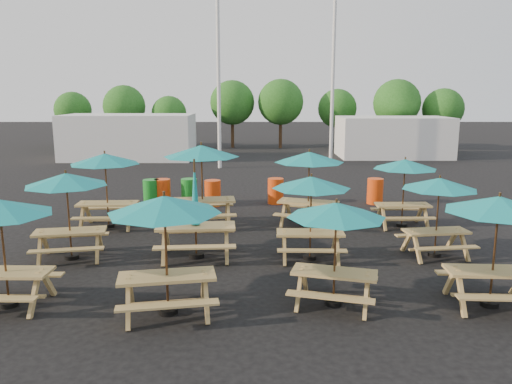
{
  "coord_description": "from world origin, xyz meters",
  "views": [
    {
      "loc": [
        -0.03,
        -13.66,
        4.11
      ],
      "look_at": [
        0.0,
        1.5,
        1.1
      ],
      "focal_mm": 35.0,
      "sensor_mm": 36.0,
      "label": 1
    }
  ],
  "objects_px": {
    "waste_bin_2": "(189,191)",
    "picnic_unit_9": "(498,211)",
    "waste_bin_0": "(151,192)",
    "waste_bin_4": "(276,191)",
    "picnic_unit_8": "(309,161)",
    "picnic_unit_5": "(201,156)",
    "picnic_unit_6": "(336,216)",
    "picnic_unit_3": "(165,211)",
    "picnic_unit_10": "(439,188)",
    "picnic_unit_7": "(311,187)",
    "picnic_unit_11": "(405,168)",
    "picnic_unit_4": "(196,218)",
    "picnic_unit_2": "(105,163)",
    "waste_bin_1": "(163,192)",
    "picnic_unit_1": "(66,184)",
    "picnic_unit_0": "(0,213)",
    "waste_bin_3": "(213,193)",
    "waste_bin_5": "(375,191)"
  },
  "relations": [
    {
      "from": "waste_bin_2",
      "to": "picnic_unit_9",
      "type": "bearing_deg",
      "value": -52.49
    },
    {
      "from": "picnic_unit_6",
      "to": "waste_bin_3",
      "type": "xyz_separation_m",
      "value": [
        -3.11,
        8.85,
        -1.33
      ]
    },
    {
      "from": "waste_bin_0",
      "to": "waste_bin_1",
      "type": "xyz_separation_m",
      "value": [
        0.4,
        0.09,
        0.0
      ]
    },
    {
      "from": "picnic_unit_7",
      "to": "waste_bin_5",
      "type": "xyz_separation_m",
      "value": [
        3.15,
        6.43,
        -1.37
      ]
    },
    {
      "from": "picnic_unit_8",
      "to": "picnic_unit_9",
      "type": "bearing_deg",
      "value": -46.18
    },
    {
      "from": "picnic_unit_2",
      "to": "picnic_unit_10",
      "type": "xyz_separation_m",
      "value": [
        9.19,
        -2.86,
        -0.24
      ]
    },
    {
      "from": "picnic_unit_1",
      "to": "waste_bin_0",
      "type": "relative_size",
      "value": 2.46
    },
    {
      "from": "picnic_unit_5",
      "to": "picnic_unit_1",
      "type": "bearing_deg",
      "value": -139.73
    },
    {
      "from": "waste_bin_3",
      "to": "picnic_unit_0",
      "type": "bearing_deg",
      "value": -110.15
    },
    {
      "from": "picnic_unit_3",
      "to": "picnic_unit_5",
      "type": "xyz_separation_m",
      "value": [
        0.01,
        6.37,
        0.23
      ]
    },
    {
      "from": "picnic_unit_5",
      "to": "waste_bin_1",
      "type": "bearing_deg",
      "value": 113.92
    },
    {
      "from": "waste_bin_3",
      "to": "waste_bin_0",
      "type": "bearing_deg",
      "value": 176.15
    },
    {
      "from": "picnic_unit_4",
      "to": "picnic_unit_10",
      "type": "xyz_separation_m",
      "value": [
        6.11,
        0.08,
        0.74
      ]
    },
    {
      "from": "waste_bin_4",
      "to": "waste_bin_5",
      "type": "distance_m",
      "value": 3.75
    },
    {
      "from": "picnic_unit_5",
      "to": "waste_bin_0",
      "type": "height_order",
      "value": "picnic_unit_5"
    },
    {
      "from": "picnic_unit_7",
      "to": "picnic_unit_8",
      "type": "height_order",
      "value": "picnic_unit_8"
    },
    {
      "from": "picnic_unit_3",
      "to": "picnic_unit_10",
      "type": "xyz_separation_m",
      "value": [
        6.26,
        3.38,
        -0.21
      ]
    },
    {
      "from": "picnic_unit_4",
      "to": "picnic_unit_5",
      "type": "xyz_separation_m",
      "value": [
        -0.15,
        3.08,
        1.19
      ]
    },
    {
      "from": "waste_bin_1",
      "to": "picnic_unit_11",
      "type": "bearing_deg",
      "value": -21.47
    },
    {
      "from": "picnic_unit_9",
      "to": "waste_bin_0",
      "type": "height_order",
      "value": "picnic_unit_9"
    },
    {
      "from": "picnic_unit_5",
      "to": "waste_bin_4",
      "type": "xyz_separation_m",
      "value": [
        2.43,
        3.27,
        -1.75
      ]
    },
    {
      "from": "picnic_unit_10",
      "to": "waste_bin_0",
      "type": "bearing_deg",
      "value": 137.21
    },
    {
      "from": "picnic_unit_4",
      "to": "picnic_unit_8",
      "type": "height_order",
      "value": "picnic_unit_4"
    },
    {
      "from": "picnic_unit_3",
      "to": "waste_bin_0",
      "type": "height_order",
      "value": "picnic_unit_3"
    },
    {
      "from": "picnic_unit_2",
      "to": "picnic_unit_7",
      "type": "relative_size",
      "value": 1.09
    },
    {
      "from": "picnic_unit_7",
      "to": "picnic_unit_8",
      "type": "distance_m",
      "value": 3.25
    },
    {
      "from": "waste_bin_4",
      "to": "waste_bin_1",
      "type": "bearing_deg",
      "value": -177.83
    },
    {
      "from": "picnic_unit_2",
      "to": "picnic_unit_4",
      "type": "distance_m",
      "value": 4.37
    },
    {
      "from": "picnic_unit_5",
      "to": "waste_bin_3",
      "type": "height_order",
      "value": "picnic_unit_5"
    },
    {
      "from": "picnic_unit_2",
      "to": "picnic_unit_10",
      "type": "height_order",
      "value": "picnic_unit_2"
    },
    {
      "from": "picnic_unit_6",
      "to": "waste_bin_0",
      "type": "distance_m",
      "value": 10.6
    },
    {
      "from": "picnic_unit_8",
      "to": "picnic_unit_4",
      "type": "bearing_deg",
      "value": -117.78
    },
    {
      "from": "picnic_unit_2",
      "to": "waste_bin_0",
      "type": "height_order",
      "value": "picnic_unit_2"
    },
    {
      "from": "picnic_unit_7",
      "to": "waste_bin_2",
      "type": "relative_size",
      "value": 2.22
    },
    {
      "from": "picnic_unit_3",
      "to": "picnic_unit_10",
      "type": "height_order",
      "value": "picnic_unit_3"
    },
    {
      "from": "waste_bin_0",
      "to": "waste_bin_4",
      "type": "height_order",
      "value": "same"
    },
    {
      "from": "picnic_unit_3",
      "to": "picnic_unit_7",
      "type": "distance_m",
      "value": 4.38
    },
    {
      "from": "picnic_unit_0",
      "to": "picnic_unit_3",
      "type": "height_order",
      "value": "picnic_unit_3"
    },
    {
      "from": "picnic_unit_2",
      "to": "waste_bin_2",
      "type": "relative_size",
      "value": 2.43
    },
    {
      "from": "picnic_unit_2",
      "to": "waste_bin_0",
      "type": "relative_size",
      "value": 2.43
    },
    {
      "from": "picnic_unit_7",
      "to": "waste_bin_4",
      "type": "height_order",
      "value": "picnic_unit_7"
    },
    {
      "from": "picnic_unit_4",
      "to": "waste_bin_5",
      "type": "distance_m",
      "value": 8.74
    },
    {
      "from": "picnic_unit_7",
      "to": "picnic_unit_11",
      "type": "xyz_separation_m",
      "value": [
        3.23,
        3.14,
        0.01
      ]
    },
    {
      "from": "picnic_unit_8",
      "to": "picnic_unit_9",
      "type": "distance_m",
      "value": 6.74
    },
    {
      "from": "waste_bin_1",
      "to": "waste_bin_5",
      "type": "distance_m",
      "value": 8.0
    },
    {
      "from": "picnic_unit_10",
      "to": "waste_bin_2",
      "type": "distance_m",
      "value": 9.5
    },
    {
      "from": "picnic_unit_5",
      "to": "picnic_unit_6",
      "type": "distance_m",
      "value": 6.8
    },
    {
      "from": "picnic_unit_0",
      "to": "picnic_unit_7",
      "type": "xyz_separation_m",
      "value": [
        6.21,
        2.83,
        -0.03
      ]
    },
    {
      "from": "picnic_unit_3",
      "to": "picnic_unit_11",
      "type": "height_order",
      "value": "picnic_unit_3"
    },
    {
      "from": "picnic_unit_6",
      "to": "picnic_unit_9",
      "type": "relative_size",
      "value": 1.06
    }
  ]
}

